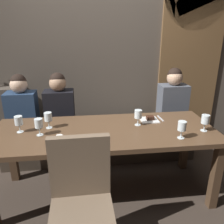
# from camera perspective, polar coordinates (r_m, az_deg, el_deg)

# --- Properties ---
(ground) EXTENTS (9.00, 9.00, 0.00)m
(ground) POSITION_cam_1_polar(r_m,az_deg,el_deg) (2.67, -1.66, -19.06)
(ground) COLOR #382D26
(back_wall_tiled) EXTENTS (6.00, 0.12, 3.00)m
(back_wall_tiled) POSITION_cam_1_polar(r_m,az_deg,el_deg) (3.29, -4.04, 16.85)
(back_wall_tiled) COLOR brown
(back_wall_tiled) RESTS_ON ground
(arched_door) EXTENTS (0.90, 0.05, 2.55)m
(arched_door) POSITION_cam_1_polar(r_m,az_deg,el_deg) (3.57, 18.96, 13.93)
(arched_door) COLOR brown
(arched_door) RESTS_ON ground
(dining_table) EXTENTS (2.20, 0.84, 0.74)m
(dining_table) POSITION_cam_1_polar(r_m,az_deg,el_deg) (2.31, -1.82, -6.41)
(dining_table) COLOR #493422
(dining_table) RESTS_ON ground
(banquette_bench) EXTENTS (2.50, 0.44, 0.45)m
(banquette_bench) POSITION_cam_1_polar(r_m,az_deg,el_deg) (3.13, -2.94, -7.68)
(banquette_bench) COLOR #40352A
(banquette_bench) RESTS_ON ground
(chair_near_side) EXTENTS (0.45, 0.45, 0.98)m
(chair_near_side) POSITION_cam_1_polar(r_m,az_deg,el_deg) (1.75, -7.67, -20.09)
(chair_near_side) COLOR brown
(chair_near_side) RESTS_ON ground
(diner_redhead) EXTENTS (0.36, 0.24, 0.73)m
(diner_redhead) POSITION_cam_1_polar(r_m,az_deg,el_deg) (3.02, -21.53, 1.51)
(diner_redhead) COLOR navy
(diner_redhead) RESTS_ON banquette_bench
(diner_bearded) EXTENTS (0.36, 0.24, 0.74)m
(diner_bearded) POSITION_cam_1_polar(r_m,az_deg,el_deg) (2.92, -12.95, 1.91)
(diner_bearded) COLOR black
(diner_bearded) RESTS_ON banquette_bench
(diner_far_end) EXTENTS (0.36, 0.24, 0.77)m
(diner_far_end) POSITION_cam_1_polar(r_m,az_deg,el_deg) (3.13, 14.85, 3.24)
(diner_far_end) COLOR #4C515B
(diner_far_end) RESTS_ON banquette_bench
(wine_glass_end_right) EXTENTS (0.08, 0.08, 0.16)m
(wine_glass_end_right) POSITION_cam_1_polar(r_m,az_deg,el_deg) (2.22, -17.73, -2.86)
(wine_glass_end_right) COLOR silver
(wine_glass_end_right) RESTS_ON dining_table
(wine_glass_far_right) EXTENTS (0.08, 0.08, 0.16)m
(wine_glass_far_right) POSITION_cam_1_polar(r_m,az_deg,el_deg) (2.15, 16.99, -3.52)
(wine_glass_far_right) COLOR silver
(wine_glass_far_right) RESTS_ON dining_table
(wine_glass_center_back) EXTENTS (0.08, 0.08, 0.16)m
(wine_glass_center_back) POSITION_cam_1_polar(r_m,az_deg,el_deg) (2.35, 6.52, -0.71)
(wine_glass_center_back) COLOR silver
(wine_glass_center_back) RESTS_ON dining_table
(wine_glass_near_right) EXTENTS (0.08, 0.08, 0.16)m
(wine_glass_near_right) POSITION_cam_1_polar(r_m,az_deg,el_deg) (2.35, -22.16, -2.16)
(wine_glass_near_right) COLOR silver
(wine_glass_near_right) RESTS_ON dining_table
(wine_glass_center_front) EXTENTS (0.08, 0.08, 0.16)m
(wine_glass_center_front) POSITION_cam_1_polar(r_m,az_deg,el_deg) (2.36, -15.59, -1.23)
(wine_glass_center_front) COLOR silver
(wine_glass_center_front) RESTS_ON dining_table
(wine_glass_far_left) EXTENTS (0.08, 0.08, 0.16)m
(wine_glass_far_left) POSITION_cam_1_polar(r_m,az_deg,el_deg) (2.38, 22.17, -1.78)
(wine_glass_far_left) COLOR silver
(wine_glass_far_left) RESTS_ON dining_table
(espresso_cup) EXTENTS (0.12, 0.12, 0.06)m
(espresso_cup) POSITION_cam_1_polar(r_m,az_deg,el_deg) (2.08, -12.89, -6.60)
(espresso_cup) COLOR white
(espresso_cup) RESTS_ON dining_table
(dessert_plate) EXTENTS (0.19, 0.19, 0.05)m
(dessert_plate) POSITION_cam_1_polar(r_m,az_deg,el_deg) (2.53, 9.29, -1.77)
(dessert_plate) COLOR white
(dessert_plate) RESTS_ON dining_table
(fork_on_table) EXTENTS (0.03, 0.17, 0.01)m
(fork_on_table) POSITION_cam_1_polar(r_m,az_deg,el_deg) (2.60, 11.96, -1.56)
(fork_on_table) COLOR silver
(fork_on_table) RESTS_ON dining_table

